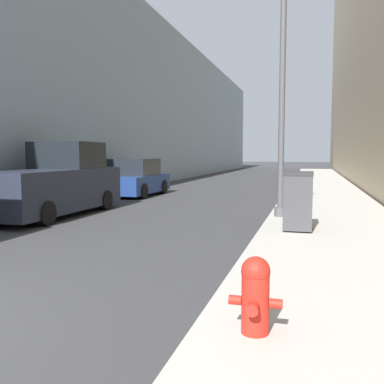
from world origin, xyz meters
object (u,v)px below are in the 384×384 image
at_px(fire_hydrant, 255,293).
at_px(lamppost, 283,68).
at_px(trash_bin, 298,201).
at_px(parked_sedan_near, 135,179).
at_px(pickup_truck, 54,184).

relative_size(fire_hydrant, lamppost, 0.12).
bearing_deg(trash_bin, parked_sedan_near, 132.61).
bearing_deg(parked_sedan_near, pickup_truck, -89.81).
distance_m(fire_hydrant, trash_bin, 5.71).
height_order(fire_hydrant, lamppost, lamppost).
relative_size(trash_bin, parked_sedan_near, 0.32).
height_order(fire_hydrant, trash_bin, trash_bin).
bearing_deg(pickup_truck, trash_bin, -13.00).
distance_m(trash_bin, lamppost, 3.91).
bearing_deg(lamppost, trash_bin, -75.87).
bearing_deg(fire_hydrant, pickup_truck, 133.54).
relative_size(trash_bin, pickup_truck, 0.24).
height_order(lamppost, pickup_truck, lamppost).
xyz_separation_m(fire_hydrant, lamppost, (-0.31, 7.78, 3.55)).
xyz_separation_m(fire_hydrant, pickup_truck, (-6.99, 7.36, 0.40)).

